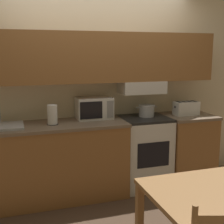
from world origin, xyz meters
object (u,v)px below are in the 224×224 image
cooking_pot (147,110)px  dining_table (211,206)px  microwave (94,108)px  paper_towel_roll (52,115)px  sink_basin (0,126)px  stove_range (144,152)px  toaster (186,108)px

cooking_pot → dining_table: size_ratio=0.32×
microwave → paper_towel_roll: bearing=-162.7°
dining_table → microwave: bearing=100.9°
cooking_pot → paper_towel_roll: paper_towel_roll is taller
paper_towel_roll → cooking_pot: bearing=4.4°
sink_basin → paper_towel_roll: sink_basin is taller
stove_range → toaster: (0.58, -0.02, 0.55)m
stove_range → sink_basin: 1.82m
cooking_pot → paper_towel_roll: 1.23m
sink_basin → dining_table: size_ratio=0.57×
microwave → sink_basin: 1.13m
dining_table → paper_towel_roll: bearing=117.3°
cooking_pot → toaster: toaster is taller
stove_range → toaster: bearing=-2.3°
toaster → dining_table: size_ratio=0.37×
stove_range → microwave: microwave is taller
microwave → sink_basin: microwave is taller
stove_range → paper_towel_roll: (-1.18, -0.04, 0.58)m
stove_range → paper_towel_roll: bearing=-178.2°
stove_range → microwave: bearing=168.5°
microwave → cooking_pot: bearing=-6.2°
cooking_pot → stove_range: bearing=-130.4°
toaster → dining_table: toaster is taller
stove_range → toaster: toaster is taller
toaster → sink_basin: bearing=179.8°
stove_range → dining_table: bearing=-98.3°
stove_range → microwave: size_ratio=2.09×
stove_range → paper_towel_roll: size_ratio=4.03×
stove_range → cooking_pot: size_ratio=3.19×
paper_towel_roll → dining_table: 2.03m
dining_table → toaster: bearing=64.7°
toaster → paper_towel_roll: bearing=-179.5°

